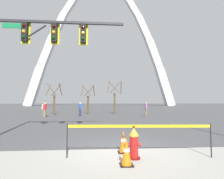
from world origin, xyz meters
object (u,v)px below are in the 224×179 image
object	(u,v)px
traffic_signal_gantry	(32,48)
pedestrian_near_trees	(146,109)
monument_arch	(102,49)
traffic_cone_by_hydrant	(123,142)
pedestrian_walking_right	(80,109)
fire_hydrant	(134,143)
traffic_cone_mid_sidewalk	(126,152)
pedestrian_walking_left	(45,110)
pedestrian_standing_center	(43,109)

from	to	relation	value
traffic_signal_gantry	pedestrian_near_trees	distance (m)	15.42
traffic_signal_gantry	monument_arch	size ratio (longest dim) A/B	0.12
traffic_cone_by_hydrant	pedestrian_walking_right	bearing A→B (deg)	101.56
fire_hydrant	traffic_cone_mid_sidewalk	size ratio (longest dim) A/B	1.36
pedestrian_near_trees	monument_arch	bearing A→B (deg)	96.33
monument_arch	traffic_cone_by_hydrant	bearing A→B (deg)	-89.92
fire_hydrant	pedestrian_walking_right	world-z (taller)	pedestrian_walking_right
traffic_cone_by_hydrant	pedestrian_walking_left	size ratio (longest dim) A/B	0.46
monument_arch	pedestrian_standing_center	xyz separation A→B (m)	(-7.09, -43.06, -19.98)
fire_hydrant	pedestrian_standing_center	xyz separation A→B (m)	(-7.40, 15.50, 0.35)
traffic_cone_mid_sidewalk	pedestrian_walking_right	bearing A→B (deg)	100.43
pedestrian_near_trees	traffic_signal_gantry	bearing A→B (deg)	-125.75
monument_arch	pedestrian_near_trees	size ratio (longest dim) A/B	33.50
monument_arch	pedestrian_walking_left	xyz separation A→B (m)	(-6.55, -44.31, -19.98)
pedestrian_walking_right	pedestrian_near_trees	bearing A→B (deg)	1.12
monument_arch	pedestrian_standing_center	world-z (taller)	monument_arch
monument_arch	pedestrian_walking_left	bearing A→B (deg)	-98.41
traffic_cone_by_hydrant	pedestrian_walking_left	distance (m)	15.15
traffic_cone_by_hydrant	pedestrian_walking_right	distance (m)	14.98
pedestrian_walking_left	pedestrian_standing_center	world-z (taller)	same
fire_hydrant	monument_arch	world-z (taller)	monument_arch
pedestrian_walking_right	pedestrian_near_trees	xyz separation A→B (m)	(7.70, 0.15, 0.00)
traffic_cone_mid_sidewalk	pedestrian_near_trees	xyz separation A→B (m)	(4.79, 16.01, 0.46)
traffic_cone_mid_sidewalk	pedestrian_walking_left	distance (m)	16.20
traffic_signal_gantry	monument_arch	bearing A→B (deg)	85.87
pedestrian_walking_left	pedestrian_near_trees	bearing A→B (deg)	6.05
pedestrian_walking_left	pedestrian_standing_center	xyz separation A→B (m)	(-0.54, 1.24, 0.00)
pedestrian_standing_center	pedestrian_walking_right	distance (m)	4.17
pedestrian_near_trees	pedestrian_standing_center	bearing A→B (deg)	179.80
pedestrian_standing_center	traffic_cone_by_hydrant	bearing A→B (deg)	-64.26
traffic_signal_gantry	pedestrian_walking_right	distance (m)	12.57
fire_hydrant	pedestrian_near_trees	bearing A→B (deg)	73.87
traffic_cone_by_hydrant	pedestrian_near_trees	bearing A→B (deg)	72.39
pedestrian_standing_center	pedestrian_near_trees	xyz separation A→B (m)	(11.87, -0.04, 0.00)
pedestrian_standing_center	pedestrian_walking_right	xyz separation A→B (m)	(4.17, -0.19, 0.00)
traffic_cone_by_hydrant	monument_arch	distance (m)	61.42
pedestrian_walking_left	pedestrian_walking_right	xyz separation A→B (m)	(3.62, 1.05, 0.00)
fire_hydrant	pedestrian_walking_left	xyz separation A→B (m)	(-6.86, 14.26, 0.35)
fire_hydrant	pedestrian_standing_center	bearing A→B (deg)	115.52
pedestrian_walking_left	pedestrian_walking_right	world-z (taller)	same
traffic_cone_by_hydrant	pedestrian_walking_left	bearing A→B (deg)	115.94
traffic_cone_mid_sidewalk	traffic_signal_gantry	xyz separation A→B (m)	(-3.99, 3.82, 3.91)
traffic_signal_gantry	pedestrian_standing_center	distance (m)	13.08
traffic_cone_by_hydrant	pedestrian_walking_left	world-z (taller)	pedestrian_walking_left
traffic_cone_by_hydrant	pedestrian_standing_center	size ratio (longest dim) A/B	0.46
traffic_cone_by_hydrant	monument_arch	world-z (taller)	monument_arch
traffic_cone_by_hydrant	monument_arch	size ratio (longest dim) A/B	0.01
traffic_signal_gantry	traffic_cone_by_hydrant	bearing A→B (deg)	-32.77
traffic_cone_by_hydrant	traffic_cone_mid_sidewalk	bearing A→B (deg)	-93.89
traffic_cone_by_hydrant	pedestrian_walking_left	xyz separation A→B (m)	(-6.62, 13.62, 0.46)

